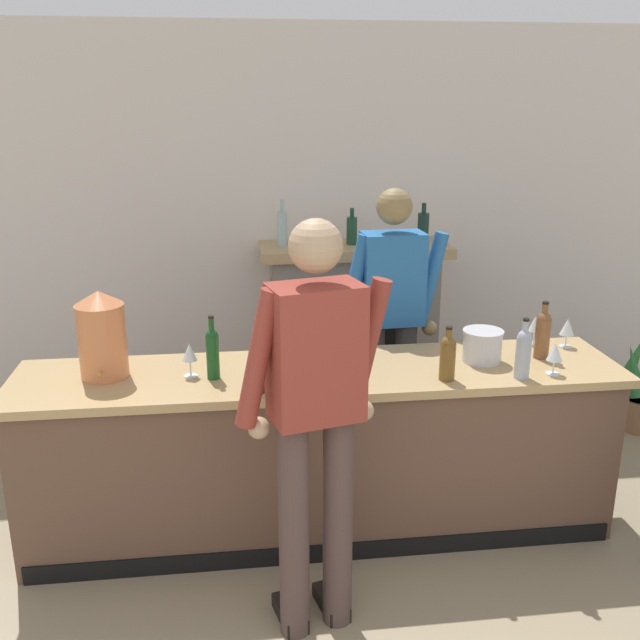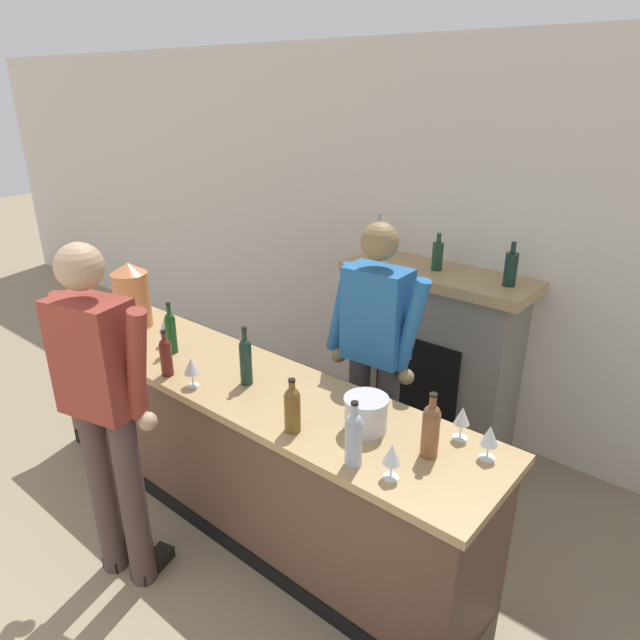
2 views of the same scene
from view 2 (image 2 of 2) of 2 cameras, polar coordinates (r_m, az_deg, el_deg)
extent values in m
cube|color=silver|center=(4.40, 7.73, 8.31)|extent=(12.00, 0.07, 2.75)
cube|color=brown|center=(3.50, -7.69, -12.61)|extent=(3.04, 0.61, 0.88)
cube|color=tan|center=(3.25, -8.11, -5.93)|extent=(3.11, 0.68, 0.04)
cube|color=black|center=(3.59, -11.18, -19.79)|extent=(2.98, 0.01, 0.10)
cube|color=gray|center=(4.21, 11.22, -3.81)|extent=(1.16, 0.44, 1.20)
cube|color=black|center=(4.10, 9.46, -6.90)|extent=(0.64, 0.02, 0.77)
cube|color=tan|center=(3.96, 11.77, 4.39)|extent=(1.32, 0.52, 0.07)
cylinder|color=#9CB9BB|center=(4.16, 5.84, 7.86)|extent=(0.07, 0.07, 0.24)
cylinder|color=#9CB9BB|center=(4.13, 5.93, 10.00)|extent=(0.03, 0.03, 0.08)
cylinder|color=#193E28|center=(3.93, 11.67, 6.26)|extent=(0.07, 0.07, 0.19)
cylinder|color=#193E28|center=(3.90, 11.81, 8.04)|extent=(0.03, 0.03, 0.06)
cylinder|color=#142C26|center=(3.73, 18.52, 4.81)|extent=(0.08, 0.08, 0.21)
cylinder|color=#142C26|center=(3.69, 18.79, 6.87)|extent=(0.03, 0.03, 0.07)
cylinder|color=#4B3935|center=(3.14, -18.18, -16.87)|extent=(0.13, 0.13, 1.01)
cube|color=black|center=(3.48, -16.33, -22.32)|extent=(0.15, 0.26, 0.07)
cylinder|color=#4B3935|center=(3.26, -20.84, -15.61)|extent=(0.13, 0.13, 1.01)
cube|color=black|center=(3.59, -18.90, -21.03)|extent=(0.15, 0.26, 0.07)
cube|color=maroon|center=(2.79, -21.61, -3.44)|extent=(0.40, 0.30, 0.56)
cylinder|color=maroon|center=(2.65, -17.86, -4.35)|extent=(0.20, 0.08, 0.57)
sphere|color=tan|center=(2.81, -16.85, -9.67)|extent=(0.09, 0.09, 0.09)
cylinder|color=maroon|center=(2.97, -24.38, -2.39)|extent=(0.20, 0.08, 0.57)
sphere|color=tan|center=(3.11, -23.23, -7.29)|extent=(0.09, 0.09, 0.09)
sphere|color=tan|center=(2.64, -22.92, 4.94)|extent=(0.21, 0.21, 0.21)
cylinder|color=#403E40|center=(3.63, 3.87, -10.22)|extent=(0.13, 0.13, 0.96)
cube|color=black|center=(3.84, 3.09, -16.30)|extent=(0.11, 0.25, 0.07)
cylinder|color=#403E40|center=(3.54, 6.63, -11.22)|extent=(0.13, 0.13, 0.96)
cube|color=black|center=(3.76, 5.75, -17.39)|extent=(0.11, 0.25, 0.07)
cube|color=#2563A6|center=(3.23, 5.70, 0.56)|extent=(0.37, 0.24, 0.55)
cylinder|color=#2563A6|center=(3.33, 2.14, 1.22)|extent=(0.20, 0.08, 0.57)
sphere|color=olive|center=(3.44, 1.88, -3.54)|extent=(0.09, 0.09, 0.09)
cylinder|color=#2563A6|center=(3.12, 9.11, -0.62)|extent=(0.20, 0.08, 0.57)
sphere|color=olive|center=(3.23, 8.62, -5.64)|extent=(0.09, 0.09, 0.09)
sphere|color=olive|center=(3.10, 6.00, 7.82)|extent=(0.21, 0.21, 0.21)
cylinder|color=#CF7748|center=(4.00, -18.26, 1.93)|extent=(0.23, 0.23, 0.37)
cone|color=#CF7748|center=(3.93, -18.65, 4.94)|extent=(0.24, 0.24, 0.07)
cylinder|color=#B29333|center=(3.98, -19.70, -0.18)|extent=(0.02, 0.04, 0.02)
cylinder|color=silver|center=(2.72, 4.61, -9.45)|extent=(0.20, 0.20, 0.16)
cylinder|color=silver|center=(2.68, 4.66, -7.90)|extent=(0.21, 0.21, 0.01)
cylinder|color=#15481D|center=(3.56, -14.65, -1.48)|extent=(0.06, 0.06, 0.22)
sphere|color=#15481D|center=(3.52, -14.82, 0.18)|extent=(0.06, 0.06, 0.06)
cylinder|color=#15481D|center=(3.50, -14.89, 0.84)|extent=(0.03, 0.03, 0.09)
cylinder|color=black|center=(3.48, -14.97, 1.59)|extent=(0.03, 0.03, 0.01)
cylinder|color=#9CA6B6|center=(2.48, 3.38, -12.21)|extent=(0.07, 0.07, 0.21)
sphere|color=#9CA6B6|center=(2.42, 3.44, -10.12)|extent=(0.07, 0.07, 0.07)
cylinder|color=#9CA6B6|center=(2.39, 3.46, -9.28)|extent=(0.03, 0.03, 0.08)
cylinder|color=black|center=(2.37, 3.49, -8.31)|extent=(0.03, 0.03, 0.01)
cylinder|color=#183128|center=(3.11, -7.42, -4.42)|extent=(0.07, 0.07, 0.23)
sphere|color=#183128|center=(3.06, -7.53, -2.48)|extent=(0.06, 0.06, 0.06)
cylinder|color=#183128|center=(3.04, -7.57, -1.71)|extent=(0.03, 0.03, 0.09)
cylinder|color=black|center=(3.02, -7.62, -0.82)|extent=(0.03, 0.03, 0.01)
cylinder|color=brown|center=(2.57, 10.96, -11.18)|extent=(0.08, 0.08, 0.22)
sphere|color=brown|center=(2.51, 11.14, -9.13)|extent=(0.07, 0.07, 0.07)
cylinder|color=brown|center=(2.49, 11.21, -8.31)|extent=(0.03, 0.03, 0.08)
cylinder|color=black|center=(2.47, 11.30, -7.35)|extent=(0.03, 0.03, 0.01)
cylinder|color=#5B1F19|center=(3.30, -15.11, -3.86)|extent=(0.07, 0.07, 0.19)
sphere|color=#5B1F19|center=(3.26, -15.28, -2.38)|extent=(0.06, 0.06, 0.06)
cylinder|color=#5B1F19|center=(3.24, -15.34, -1.79)|extent=(0.03, 0.03, 0.07)
cylinder|color=black|center=(3.23, -15.42, -1.11)|extent=(0.03, 0.03, 0.01)
cylinder|color=brown|center=(2.70, -2.77, -9.29)|extent=(0.08, 0.08, 0.19)
sphere|color=brown|center=(2.65, -2.81, -7.55)|extent=(0.07, 0.07, 0.07)
cylinder|color=brown|center=(2.63, -2.82, -6.86)|extent=(0.03, 0.03, 0.07)
cylinder|color=black|center=(2.61, -2.84, -6.05)|extent=(0.03, 0.03, 0.01)
cylinder|color=silver|center=(2.77, 13.81, -11.37)|extent=(0.07, 0.07, 0.01)
cylinder|color=silver|center=(2.74, 13.89, -10.67)|extent=(0.01, 0.01, 0.07)
cone|color=silver|center=(2.70, 14.05, -9.25)|extent=(0.07, 0.07, 0.09)
cylinder|color=silver|center=(2.67, 16.33, -13.07)|extent=(0.07, 0.07, 0.01)
cylinder|color=silver|center=(2.65, 16.42, -12.43)|extent=(0.01, 0.01, 0.07)
cone|color=silver|center=(2.60, 16.61, -10.99)|extent=(0.08, 0.08, 0.09)
cylinder|color=silver|center=(3.71, -15.10, -2.38)|extent=(0.07, 0.07, 0.01)
cylinder|color=silver|center=(3.69, -15.16, -1.77)|extent=(0.01, 0.01, 0.08)
cone|color=silver|center=(3.66, -15.30, -0.58)|extent=(0.07, 0.07, 0.09)
cylinder|color=silver|center=(3.19, -12.55, -6.42)|extent=(0.07, 0.07, 0.01)
cylinder|color=silver|center=(3.17, -12.61, -5.79)|extent=(0.01, 0.01, 0.07)
cone|color=silver|center=(3.13, -12.74, -4.47)|extent=(0.09, 0.09, 0.09)
cylinder|color=silver|center=(2.48, 7.08, -15.35)|extent=(0.07, 0.07, 0.01)
cylinder|color=silver|center=(2.45, 7.12, -14.65)|extent=(0.01, 0.01, 0.07)
cone|color=silver|center=(2.40, 7.21, -13.13)|extent=(0.08, 0.08, 0.09)
camera|label=1|loc=(2.99, -79.40, 0.53)|focal=40.00mm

